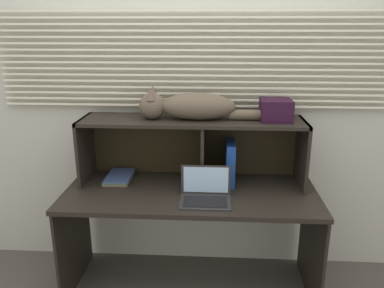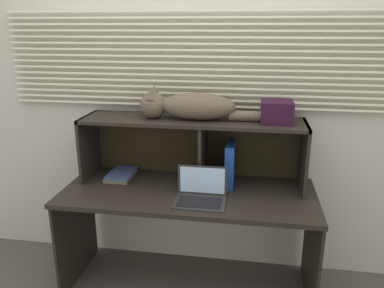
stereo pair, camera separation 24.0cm
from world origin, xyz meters
name	(u,v)px [view 1 (the left image)]	position (x,y,z in m)	size (l,w,h in m)	color
back_panel_with_blinds	(194,97)	(0.00, 0.55, 1.26)	(4.40, 0.08, 2.50)	beige
desk	(191,209)	(0.00, 0.18, 0.59)	(1.61, 0.67, 0.72)	black
hutch_shelf_unit	(193,137)	(0.01, 0.36, 1.02)	(1.45, 0.35, 0.43)	black
cat	(189,106)	(-0.02, 0.33, 1.24)	(0.85, 0.19, 0.21)	brown
laptop	(205,194)	(0.10, 0.05, 0.76)	(0.30, 0.22, 0.20)	#292929
binder_upright	(230,163)	(0.25, 0.33, 0.86)	(0.06, 0.23, 0.29)	#19409B
book_stack	(119,177)	(-0.50, 0.33, 0.74)	(0.17, 0.27, 0.04)	tan
storage_box	(276,110)	(0.53, 0.33, 1.22)	(0.19, 0.19, 0.13)	black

